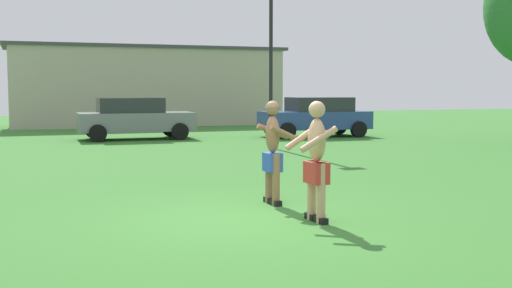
# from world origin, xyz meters

# --- Properties ---
(ground_plane) EXTENTS (80.00, 80.00, 0.00)m
(ground_plane) POSITION_xyz_m (0.00, 0.00, 0.00)
(ground_plane) COLOR #38752D
(player_with_cap) EXTENTS (0.61, 0.62, 1.74)m
(player_with_cap) POSITION_xyz_m (0.90, 1.02, 0.96)
(player_with_cap) COLOR black
(player_with_cap) RESTS_ON ground_plane
(player_in_red) EXTENTS (0.59, 0.61, 1.75)m
(player_in_red) POSITION_xyz_m (0.97, -0.51, 0.94)
(player_in_red) COLOR black
(player_in_red) RESTS_ON ground_plane
(frisbee) EXTENTS (0.25, 0.25, 0.03)m
(frisbee) POSITION_xyz_m (1.19, -0.10, 0.01)
(frisbee) COLOR orange
(frisbee) RESTS_ON ground_plane
(car_gray_mid_lot) EXTENTS (4.33, 2.09, 1.58)m
(car_gray_mid_lot) POSITION_xyz_m (1.00, 15.56, 0.82)
(car_gray_mid_lot) COLOR slate
(car_gray_mid_lot) RESTS_ON ground_plane
(car_blue_far_end) EXTENTS (4.36, 2.14, 1.58)m
(car_blue_far_end) POSITION_xyz_m (8.05, 14.36, 0.82)
(car_blue_far_end) COLOR #2D478C
(car_blue_far_end) RESTS_ON ground_plane
(lamp_post) EXTENTS (0.60, 0.24, 5.81)m
(lamp_post) POSITION_xyz_m (4.57, 10.46, 3.55)
(lamp_post) COLOR black
(lamp_post) RESTS_ON ground_plane
(outbuilding_behind_lot) EXTENTS (14.28, 4.72, 4.11)m
(outbuilding_behind_lot) POSITION_xyz_m (3.28, 25.15, 2.06)
(outbuilding_behind_lot) COLOR #B2A893
(outbuilding_behind_lot) RESTS_ON ground_plane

